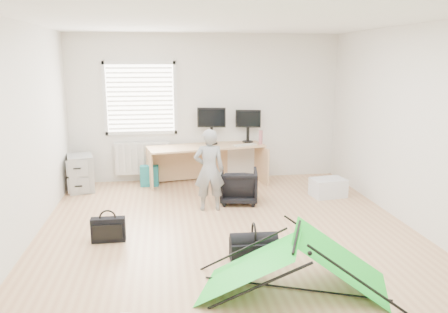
{
  "coord_description": "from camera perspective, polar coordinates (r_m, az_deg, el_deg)",
  "views": [
    {
      "loc": [
        -0.81,
        -5.33,
        2.26
      ],
      "look_at": [
        0.0,
        0.4,
        0.95
      ],
      "focal_mm": 35.0,
      "sensor_mm": 36.0,
      "label": 1
    }
  ],
  "objects": [
    {
      "name": "ground",
      "position": [
        5.85,
        0.56,
        -9.98
      ],
      "size": [
        5.5,
        5.5,
        0.0
      ],
      "primitive_type": "plane",
      "color": "tan",
      "rests_on": "ground"
    },
    {
      "name": "back_wall",
      "position": [
        8.18,
        -2.32,
        6.34
      ],
      "size": [
        5.0,
        0.02,
        2.7
      ],
      "primitive_type": "cube",
      "color": "silver",
      "rests_on": "ground"
    },
    {
      "name": "window",
      "position": [
        8.08,
        -10.87,
        7.47
      ],
      "size": [
        1.2,
        0.06,
        1.2
      ],
      "primitive_type": "cube",
      "color": "silver",
      "rests_on": "back_wall"
    },
    {
      "name": "radiator",
      "position": [
        8.21,
        -10.57,
        -0.21
      ],
      "size": [
        1.0,
        0.12,
        0.6
      ],
      "primitive_type": "cube",
      "color": "silver",
      "rests_on": "back_wall"
    },
    {
      "name": "desk",
      "position": [
        7.97,
        -2.32,
        -1.09
      ],
      "size": [
        2.17,
        1.02,
        0.71
      ],
      "primitive_type": "cube",
      "rotation": [
        0.0,
        0.0,
        0.18
      ],
      "color": "tan",
      "rests_on": "ground"
    },
    {
      "name": "filing_cabinet",
      "position": [
        7.96,
        -18.2,
        -2.05
      ],
      "size": [
        0.51,
        0.62,
        0.63
      ],
      "primitive_type": "cube",
      "rotation": [
        0.0,
        0.0,
        0.22
      ],
      "color": "#9B9EA0",
      "rests_on": "ground"
    },
    {
      "name": "monitor_left",
      "position": [
        8.02,
        -1.65,
        3.39
      ],
      "size": [
        0.53,
        0.2,
        0.49
      ],
      "primitive_type": "cube",
      "rotation": [
        0.0,
        0.0,
        -0.19
      ],
      "color": "black",
      "rests_on": "desk"
    },
    {
      "name": "monitor_right",
      "position": [
        8.2,
        3.13,
        3.43
      ],
      "size": [
        0.48,
        0.21,
        0.45
      ],
      "primitive_type": "cube",
      "rotation": [
        0.0,
        0.0,
        -0.23
      ],
      "color": "black",
      "rests_on": "desk"
    },
    {
      "name": "keyboard",
      "position": [
        7.91,
        2.76,
        1.52
      ],
      "size": [
        0.45,
        0.27,
        0.02
      ],
      "primitive_type": "cube",
      "rotation": [
        0.0,
        0.0,
        0.33
      ],
      "color": "beige",
      "rests_on": "desk"
    },
    {
      "name": "thermos",
      "position": [
        8.05,
        4.81,
        2.52
      ],
      "size": [
        0.09,
        0.09,
        0.25
      ],
      "primitive_type": "cylinder",
      "rotation": [
        0.0,
        0.0,
        -0.27
      ],
      "color": "#AE616A",
      "rests_on": "desk"
    },
    {
      "name": "office_chair",
      "position": [
        6.97,
        1.92,
        -3.85
      ],
      "size": [
        0.67,
        0.68,
        0.54
      ],
      "primitive_type": "imported",
      "rotation": [
        0.0,
        0.0,
        2.97
      ],
      "color": "black",
      "rests_on": "ground"
    },
    {
      "name": "person",
      "position": [
        6.53,
        -1.95,
        -1.78
      ],
      "size": [
        0.46,
        0.31,
        1.25
      ],
      "primitive_type": "imported",
      "rotation": [
        0.0,
        0.0,
        3.13
      ],
      "color": "gray",
      "rests_on": "ground"
    },
    {
      "name": "kite",
      "position": [
        4.47,
        9.34,
        -13.6
      ],
      "size": [
        2.02,
        1.45,
        0.57
      ],
      "primitive_type": null,
      "rotation": [
        0.0,
        0.0,
        -0.39
      ],
      "color": "#12C525",
      "rests_on": "ground"
    },
    {
      "name": "storage_crate",
      "position": [
        7.5,
        13.44,
        -3.96
      ],
      "size": [
        0.59,
        0.45,
        0.3
      ],
      "primitive_type": "cube",
      "rotation": [
        0.0,
        0.0,
        0.14
      ],
      "color": "silver",
      "rests_on": "ground"
    },
    {
      "name": "tote_bag",
      "position": [
        7.97,
        -9.71,
        -2.5
      ],
      "size": [
        0.33,
        0.16,
        0.38
      ],
      "primitive_type": "cube",
      "rotation": [
        0.0,
        0.0,
        -0.07
      ],
      "color": "teal",
      "rests_on": "ground"
    },
    {
      "name": "laptop_bag",
      "position": [
        5.73,
        -14.87,
        -9.22
      ],
      "size": [
        0.42,
        0.13,
        0.31
      ],
      "primitive_type": "cube",
      "rotation": [
        0.0,
        0.0,
        -0.0
      ],
      "color": "black",
      "rests_on": "ground"
    },
    {
      "name": "duffel_bag",
      "position": [
        5.1,
        3.89,
        -12.14
      ],
      "size": [
        0.55,
        0.29,
        0.23
      ],
      "primitive_type": "cube",
      "rotation": [
        0.0,
        0.0,
        -0.04
      ],
      "color": "black",
      "rests_on": "ground"
    }
  ]
}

